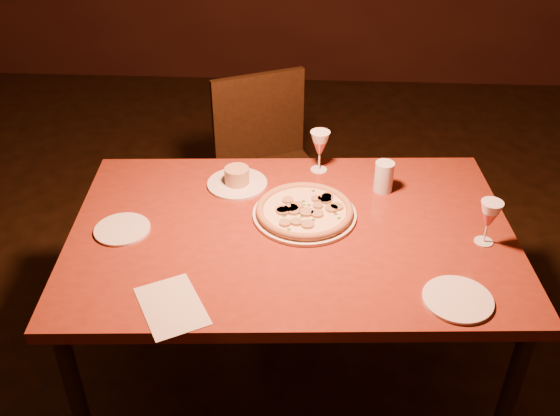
{
  "coord_description": "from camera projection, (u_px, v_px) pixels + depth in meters",
  "views": [
    {
      "loc": [
        0.3,
        -1.52,
        2.1
      ],
      "look_at": [
        0.2,
        0.27,
        0.87
      ],
      "focal_mm": 40.0,
      "sensor_mm": 36.0,
      "label": 1
    }
  ],
  "objects": [
    {
      "name": "dining_table",
      "position": [
        291.0,
        246.0,
        2.2
      ],
      "size": [
        1.59,
        1.08,
        0.82
      ],
      "rotation": [
        0.0,
        0.0,
        0.07
      ],
      "color": "maroon",
      "rests_on": "floor"
    },
    {
      "name": "side_plate_left",
      "position": [
        122.0,
        229.0,
        2.15
      ],
      "size": [
        0.19,
        0.19,
        0.01
      ],
      "primitive_type": "cylinder",
      "color": "white",
      "rests_on": "dining_table"
    },
    {
      "name": "side_plate_near",
      "position": [
        458.0,
        299.0,
        1.86
      ],
      "size": [
        0.21,
        0.21,
        0.01
      ],
      "primitive_type": "cylinder",
      "color": "white",
      "rests_on": "dining_table"
    },
    {
      "name": "chair_far",
      "position": [
        269.0,
        166.0,
        3.06
      ],
      "size": [
        0.62,
        0.62,
        0.97
      ],
      "rotation": [
        0.0,
        0.0,
        0.43
      ],
      "color": "black",
      "rests_on": "floor"
    },
    {
      "name": "wine_glass_right",
      "position": [
        488.0,
        223.0,
        2.06
      ],
      "size": [
        0.07,
        0.07,
        0.16
      ],
      "primitive_type": null,
      "color": "#C85653",
      "rests_on": "dining_table"
    },
    {
      "name": "wine_glass_far",
      "position": [
        320.0,
        151.0,
        2.44
      ],
      "size": [
        0.08,
        0.08,
        0.17
      ],
      "primitive_type": null,
      "color": "#C85653",
      "rests_on": "dining_table"
    },
    {
      "name": "pizza_plate",
      "position": [
        305.0,
        211.0,
        2.22
      ],
      "size": [
        0.37,
        0.37,
        0.04
      ],
      "color": "white",
      "rests_on": "dining_table"
    },
    {
      "name": "water_tumbler",
      "position": [
        384.0,
        177.0,
        2.33
      ],
      "size": [
        0.07,
        0.07,
        0.12
      ],
      "primitive_type": "cylinder",
      "color": "silver",
      "rests_on": "dining_table"
    },
    {
      "name": "ramekin_saucer",
      "position": [
        237.0,
        180.0,
        2.39
      ],
      "size": [
        0.23,
        0.23,
        0.07
      ],
      "color": "white",
      "rests_on": "dining_table"
    },
    {
      "name": "menu_card",
      "position": [
        172.0,
        306.0,
        1.84
      ],
      "size": [
        0.27,
        0.3,
        0.0
      ],
      "primitive_type": "cube",
      "rotation": [
        0.0,
        0.0,
        0.5
      ],
      "color": "beige",
      "rests_on": "dining_table"
    }
  ]
}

